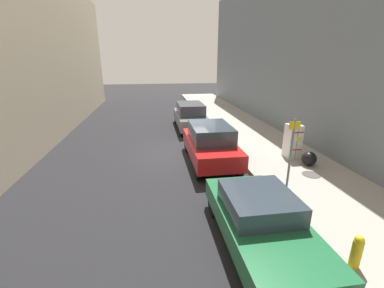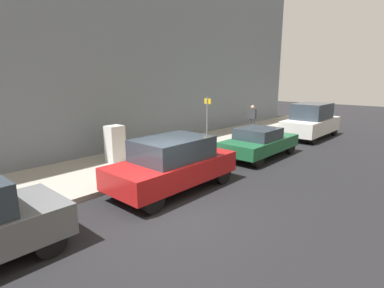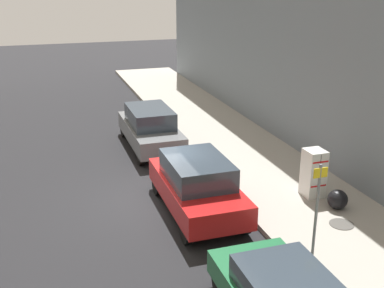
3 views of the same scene
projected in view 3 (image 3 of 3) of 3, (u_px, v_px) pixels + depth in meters
ground_plane at (155, 200)px, 15.66m from camera, size 80.00×80.00×0.00m
sidewalk_slab at (278, 180)px, 16.92m from camera, size 4.17×44.00×0.17m
building_facade_near at (364, 23)px, 15.98m from camera, size 1.51×39.60×10.79m
discarded_refrigerator at (314, 173)px, 15.34m from camera, size 0.61×0.68×1.55m
manhole_cover at (342, 224)px, 13.76m from camera, size 0.70×0.70×0.02m
street_sign_post at (316, 211)px, 11.35m from camera, size 0.36×0.07×2.67m
trash_bag at (338, 199)px, 14.60m from camera, size 0.61×0.61×0.61m
parked_suv_gray at (150, 128)px, 20.12m from camera, size 1.87×4.75×1.73m
parked_suv_red at (197, 185)px, 14.55m from camera, size 1.95×4.47×1.77m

